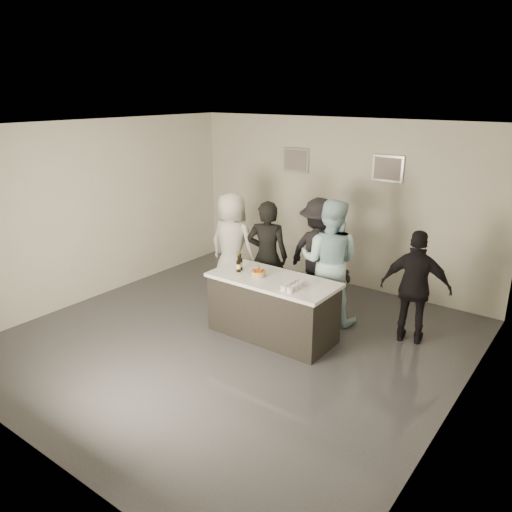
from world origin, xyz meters
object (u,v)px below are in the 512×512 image
at_px(person_guest_back, 319,254).
at_px(beer_bottle_b, 238,263).
at_px(person_guest_left, 232,244).
at_px(bar_counter, 273,307).
at_px(beer_bottle_a, 240,261).
at_px(person_main_black, 267,257).
at_px(person_main_blue, 330,261).
at_px(person_guest_right, 416,287).
at_px(cake, 259,274).

bearing_deg(person_guest_back, beer_bottle_b, 78.74).
height_order(beer_bottle_b, person_guest_left, person_guest_left).
xyz_separation_m(bar_counter, beer_bottle_a, (-0.59, 0.01, 0.58)).
distance_m(bar_counter, person_guest_back, 1.39).
bearing_deg(person_guest_back, bar_counter, 100.58).
bearing_deg(person_main_black, person_main_blue, 170.31).
xyz_separation_m(person_main_black, person_main_blue, (0.99, 0.25, 0.06)).
bearing_deg(person_guest_back, person_guest_right, -177.20).
xyz_separation_m(beer_bottle_b, person_main_blue, (0.94, 1.04, -0.06)).
distance_m(beer_bottle_a, person_guest_right, 2.52).
height_order(person_guest_left, person_guest_back, person_guest_back).
xyz_separation_m(cake, person_main_blue, (0.60, 1.02, 0.03)).
distance_m(cake, person_main_black, 0.87).
relative_size(person_guest_left, person_guest_back, 0.99).
relative_size(bar_counter, person_main_black, 1.02).
relative_size(bar_counter, beer_bottle_a, 7.15).
bearing_deg(beer_bottle_a, person_guest_left, 134.86).
distance_m(person_main_black, person_guest_left, 0.91).
relative_size(bar_counter, person_guest_right, 1.13).
xyz_separation_m(beer_bottle_b, person_main_black, (-0.05, 0.80, -0.12)).
bearing_deg(beer_bottle_b, person_main_blue, 47.84).
bearing_deg(beer_bottle_b, bar_counter, 8.23).
relative_size(bar_counter, person_guest_left, 1.03).
distance_m(beer_bottle_a, person_main_blue, 1.37).
relative_size(beer_bottle_a, person_guest_right, 0.16).
height_order(cake, person_main_black, person_main_black).
distance_m(bar_counter, beer_bottle_b, 0.81).
bearing_deg(beer_bottle_a, person_main_black, 91.05).
bearing_deg(beer_bottle_a, person_main_blue, 44.31).
bearing_deg(person_main_black, cake, 93.38).
xyz_separation_m(person_main_blue, person_guest_left, (-1.88, -0.05, -0.06)).
bearing_deg(cake, person_guest_right, 30.42).
bearing_deg(person_main_blue, person_guest_back, -55.47).
distance_m(cake, person_main_blue, 1.18).
xyz_separation_m(bar_counter, beer_bottle_b, (-0.56, -0.08, 0.58)).
relative_size(beer_bottle_b, person_guest_left, 0.14).
height_order(cake, person_guest_right, person_guest_right).
xyz_separation_m(beer_bottle_a, person_guest_back, (0.61, 1.30, -0.11)).
bearing_deg(person_guest_right, beer_bottle_a, 10.87).
height_order(beer_bottle_a, person_guest_left, person_guest_left).
bearing_deg(person_guest_right, cake, 16.56).
bearing_deg(person_main_black, bar_counter, 106.58).
bearing_deg(cake, beer_bottle_a, 170.35).
bearing_deg(person_guest_left, bar_counter, 145.52).
height_order(person_main_blue, person_guest_left, person_main_blue).
height_order(bar_counter, person_guest_left, person_guest_left).
bearing_deg(cake, person_guest_back, 80.66).
height_order(person_main_black, person_guest_left, person_main_black).
bearing_deg(person_main_blue, cake, 47.07).
bearing_deg(person_guest_left, person_main_blue, 178.39).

